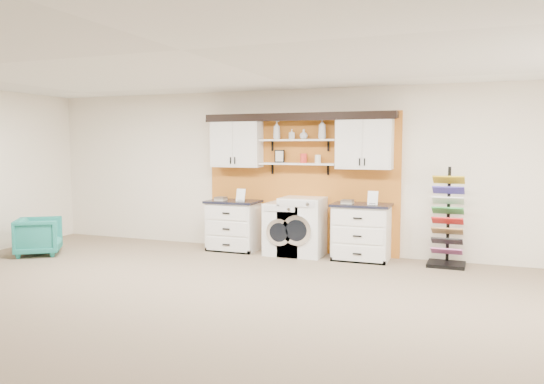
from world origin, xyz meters
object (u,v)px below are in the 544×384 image
at_px(base_cabinet_left, 234,225).
at_px(dryer, 303,226).
at_px(sample_rack, 447,234).
at_px(armchair, 39,236).
at_px(base_cabinet_right, 361,232).
at_px(washer, 286,228).

distance_m(base_cabinet_left, dryer, 1.27).
distance_m(dryer, sample_rack, 2.30).
relative_size(sample_rack, armchair, 2.18).
height_order(base_cabinet_left, dryer, dryer).
relative_size(base_cabinet_right, sample_rack, 0.61).
height_order(dryer, sample_rack, sample_rack).
height_order(washer, armchair, washer).
distance_m(washer, armchair, 4.17).
bearing_deg(base_cabinet_left, armchair, -151.91).
distance_m(base_cabinet_right, dryer, 0.99).
xyz_separation_m(base_cabinet_right, dryer, (-0.99, -0.00, 0.03)).
relative_size(base_cabinet_right, dryer, 0.95).
bearing_deg(sample_rack, base_cabinet_left, -178.11).
distance_m(dryer, armchair, 4.45).
xyz_separation_m(base_cabinet_left, base_cabinet_right, (2.26, -0.00, 0.02)).
bearing_deg(washer, armchair, -158.26).
xyz_separation_m(washer, dryer, (0.30, 0.00, 0.05)).
relative_size(base_cabinet_right, armchair, 1.34).
height_order(base_cabinet_right, sample_rack, sample_rack).
distance_m(base_cabinet_right, sample_rack, 1.31).
distance_m(base_cabinet_right, washer, 1.29).
distance_m(washer, dryer, 0.30).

